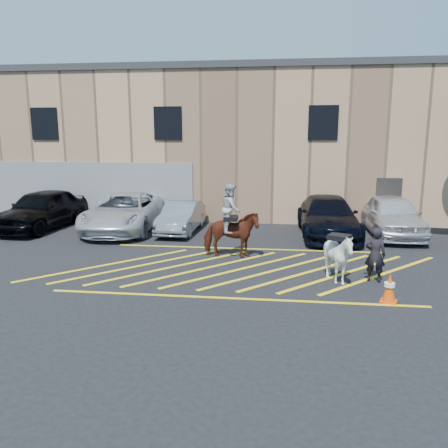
# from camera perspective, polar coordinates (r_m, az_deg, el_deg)

# --- Properties ---
(ground) EXTENTS (90.00, 90.00, 0.00)m
(ground) POSITION_cam_1_polar(r_m,az_deg,el_deg) (13.74, 2.34, -5.55)
(ground) COLOR black
(ground) RESTS_ON ground
(car_black_suv) EXTENTS (2.53, 5.27, 1.74)m
(car_black_suv) POSITION_cam_1_polar(r_m,az_deg,el_deg) (20.77, -22.67, 1.80)
(car_black_suv) COLOR black
(car_black_suv) RESTS_ON ground
(car_white_pickup) EXTENTS (2.98, 5.91, 1.60)m
(car_white_pickup) POSITION_cam_1_polar(r_m,az_deg,el_deg) (19.30, -12.89, 1.53)
(car_white_pickup) COLOR silver
(car_white_pickup) RESTS_ON ground
(car_silver_sedan) EXTENTS (1.48, 3.90, 1.27)m
(car_silver_sedan) POSITION_cam_1_polar(r_m,az_deg,el_deg) (18.62, -5.60, 0.89)
(car_silver_sedan) COLOR gray
(car_silver_sedan) RESTS_ON ground
(car_blue_suv) EXTENTS (2.32, 5.48, 1.58)m
(car_blue_suv) POSITION_cam_1_polar(r_m,az_deg,el_deg) (18.35, 13.37, 0.97)
(car_blue_suv) COLOR black
(car_blue_suv) RESTS_ON ground
(car_white_suv) EXTENTS (2.03, 4.88, 1.65)m
(car_white_suv) POSITION_cam_1_polar(r_m,az_deg,el_deg) (19.14, 21.13, 1.05)
(car_white_suv) COLOR silver
(car_white_suv) RESTS_ON ground
(handler) EXTENTS (0.63, 0.49, 1.53)m
(handler) POSITION_cam_1_polar(r_m,az_deg,el_deg) (12.84, 19.14, -3.82)
(handler) COLOR black
(handler) RESTS_ON ground
(warehouse) EXTENTS (32.42, 10.20, 7.30)m
(warehouse) POSITION_cam_1_polar(r_m,az_deg,el_deg) (25.13, 4.60, 10.50)
(warehouse) COLOR tan
(warehouse) RESTS_ON ground
(hatching_zone) EXTENTS (12.60, 5.12, 0.01)m
(hatching_zone) POSITION_cam_1_polar(r_m,az_deg,el_deg) (13.45, 2.24, -5.89)
(hatching_zone) COLOR yellow
(hatching_zone) RESTS_ON ground
(mounted_bay) EXTENTS (1.89, 0.89, 2.48)m
(mounted_bay) POSITION_cam_1_polar(r_m,az_deg,el_deg) (14.49, 0.91, -0.56)
(mounted_bay) COLOR #582514
(mounted_bay) RESTS_ON ground
(saddled_white) EXTENTS (1.64, 1.70, 1.45)m
(saddled_white) POSITION_cam_1_polar(r_m,az_deg,el_deg) (12.45, 14.71, -4.18)
(saddled_white) COLOR silver
(saddled_white) RESTS_ON ground
(traffic_cone) EXTENTS (0.49, 0.49, 0.73)m
(traffic_cone) POSITION_cam_1_polar(r_m,az_deg,el_deg) (11.49, 20.79, -7.78)
(traffic_cone) COLOR #F45209
(traffic_cone) RESTS_ON ground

